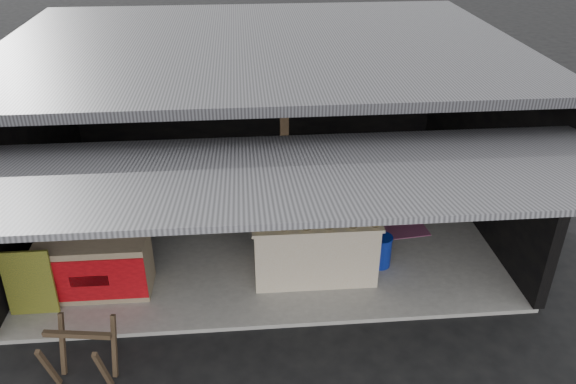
{
  "coord_description": "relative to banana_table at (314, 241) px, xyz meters",
  "views": [
    {
      "loc": [
        -0.27,
        -5.36,
        5.01
      ],
      "look_at": [
        0.32,
        1.57,
        1.1
      ],
      "focal_mm": 35.0,
      "sensor_mm": 36.0,
      "label": 1
    }
  ],
  "objects": [
    {
      "name": "ground",
      "position": [
        -0.65,
        -1.13,
        -0.54
      ],
      "size": [
        80.0,
        80.0,
        0.0
      ],
      "primitive_type": "plane",
      "color": "black",
      "rests_on": "ground"
    },
    {
      "name": "concrete_slab",
      "position": [
        -0.65,
        1.37,
        -0.51
      ],
      "size": [
        7.0,
        5.0,
        0.06
      ],
      "primitive_type": "cube",
      "color": "gray",
      "rests_on": "ground"
    },
    {
      "name": "shophouse",
      "position": [
        -0.65,
        1.69,
        1.56
      ],
      "size": [
        7.4,
        7.29,
        3.02
      ],
      "color": "black",
      "rests_on": "ground"
    },
    {
      "name": "banana_table",
      "position": [
        0.0,
        0.0,
        0.0
      ],
      "size": [
        1.74,
        1.08,
        0.96
      ],
      "rotation": [
        0.0,
        0.0,
        -0.01
      ],
      "color": "beige",
      "rests_on": "concrete_slab"
    },
    {
      "name": "banana_pile",
      "position": [
        0.0,
        0.0,
        0.57
      ],
      "size": [
        1.61,
        0.98,
        0.19
      ],
      "primitive_type": null,
      "rotation": [
        0.0,
        0.0,
        -0.01
      ],
      "color": "gold",
      "rests_on": "banana_table"
    },
    {
      "name": "white_crate",
      "position": [
        0.1,
        0.86,
        -0.03
      ],
      "size": [
        0.82,
        0.57,
        0.91
      ],
      "rotation": [
        0.0,
        0.0,
        0.01
      ],
      "color": "white",
      "rests_on": "concrete_slab"
    },
    {
      "name": "neighbor_stall",
      "position": [
        -2.98,
        -0.22,
        -0.03
      ],
      "size": [
        1.45,
        0.66,
        1.49
      ],
      "rotation": [
        0.0,
        0.0,
        -0.0
      ],
      "color": "#998466",
      "rests_on": "concrete_slab"
    },
    {
      "name": "green_signboard",
      "position": [
        -3.71,
        -0.6,
        -0.02
      ],
      "size": [
        0.61,
        0.12,
        0.92
      ],
      "primitive_type": "cube",
      "rotation": [
        -0.08,
        0.0,
        0.0
      ],
      "color": "black",
      "rests_on": "concrete_slab"
    },
    {
      "name": "sawhorse",
      "position": [
        -2.8,
        -1.79,
        -0.08
      ],
      "size": [
        0.75,
        0.72,
        0.73
      ],
      "rotation": [
        0.0,
        0.0,
        -0.14
      ],
      "color": "#493624",
      "rests_on": "ground"
    },
    {
      "name": "water_barrel",
      "position": [
        0.98,
        0.01,
        -0.25
      ],
      "size": [
        0.31,
        0.31,
        0.45
      ],
      "primitive_type": "cylinder",
      "color": "#0D2498",
      "rests_on": "concrete_slab"
    },
    {
      "name": "plastic_chair",
      "position": [
        1.1,
        1.5,
        0.02
      ],
      "size": [
        0.51,
        0.51,
        0.85
      ],
      "rotation": [
        0.0,
        0.0,
        -0.33
      ],
      "color": "#0B193D",
      "rests_on": "concrete_slab"
    },
    {
      "name": "magenta_rug",
      "position": [
        1.18,
        1.11,
        -0.48
      ],
      "size": [
        1.6,
        1.15,
        0.01
      ],
      "primitive_type": "cube",
      "rotation": [
        0.0,
        0.0,
        0.1
      ],
      "color": "maroon",
      "rests_on": "concrete_slab"
    },
    {
      "name": "picture_frames",
      "position": [
        -0.82,
        3.76,
        1.39
      ],
      "size": [
        1.62,
        0.04,
        0.46
      ],
      "color": "black",
      "rests_on": "shophouse"
    }
  ]
}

